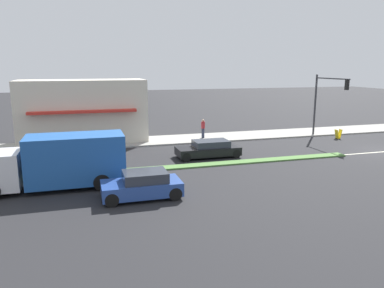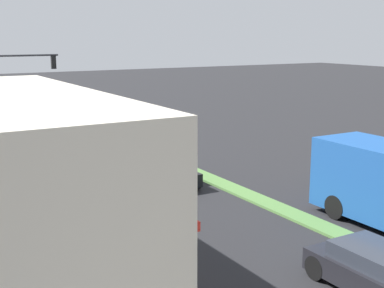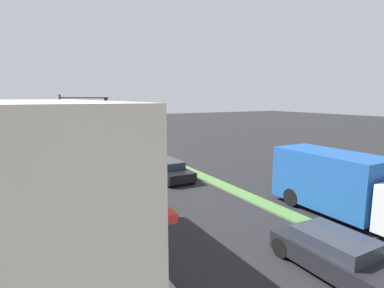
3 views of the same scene
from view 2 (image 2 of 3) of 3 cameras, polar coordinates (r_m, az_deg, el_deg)
ground_plane at (r=22.45m, az=6.54°, el=-5.78°), size 160.00×160.00×0.00m
sidewalk_right at (r=18.29m, az=-16.04°, el=-10.08°), size 4.00×73.00×0.12m
lane_marking_center at (r=37.99m, az=-9.90°, el=1.31°), size 0.16×60.00×0.01m
building_corner_store at (r=13.66m, az=-18.41°, el=-5.78°), size 4.76×10.49×5.23m
traffic_signal_main at (r=34.51m, az=-18.93°, el=6.36°), size 4.59×0.34×5.60m
pedestrian at (r=24.14m, az=-19.55°, el=-2.67°), size 0.34×0.34×1.68m
warning_aframe_sign at (r=36.29m, az=-18.10°, el=1.10°), size 0.45×0.53×0.84m
suv_black at (r=24.69m, az=-3.53°, el=-2.69°), size 1.90×4.55×1.22m
coupe_blue at (r=24.41m, az=18.42°, el=-3.29°), size 1.91×3.92×1.35m
sedan_dark at (r=15.03m, az=19.67°, el=-12.92°), size 1.82×4.16×1.24m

